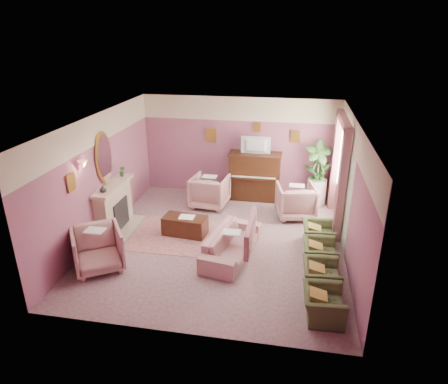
% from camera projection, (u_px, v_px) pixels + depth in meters
% --- Properties ---
extents(floor, '(5.50, 6.00, 0.01)m').
position_uv_depth(floor, '(219.00, 242.00, 9.10)').
color(floor, gray).
rests_on(floor, ground).
extents(ceiling, '(5.50, 6.00, 0.01)m').
position_uv_depth(ceiling, '(219.00, 120.00, 8.04)').
color(ceiling, silver).
rests_on(ceiling, wall_back).
extents(wall_back, '(5.50, 0.02, 2.80)m').
position_uv_depth(wall_back, '(239.00, 147.00, 11.30)').
color(wall_back, '#74436A').
rests_on(wall_back, floor).
extents(wall_front, '(5.50, 0.02, 2.80)m').
position_uv_depth(wall_front, '(180.00, 258.00, 5.84)').
color(wall_front, '#74436A').
rests_on(wall_front, floor).
extents(wall_left, '(0.02, 6.00, 2.80)m').
position_uv_depth(wall_left, '(100.00, 177.00, 9.02)').
color(wall_left, '#74436A').
rests_on(wall_left, floor).
extents(wall_right, '(0.02, 6.00, 2.80)m').
position_uv_depth(wall_right, '(351.00, 193.00, 8.11)').
color(wall_right, '#74436A').
rests_on(wall_right, floor).
extents(picture_rail_band, '(5.50, 0.01, 0.65)m').
position_uv_depth(picture_rail_band, '(240.00, 109.00, 10.88)').
color(picture_rail_band, beige).
rests_on(picture_rail_band, wall_back).
extents(stripe_panel, '(0.01, 3.00, 2.15)m').
position_uv_depth(stripe_panel, '(343.00, 185.00, 9.42)').
color(stripe_panel, beige).
rests_on(stripe_panel, wall_right).
extents(fireplace_surround, '(0.30, 1.40, 1.10)m').
position_uv_depth(fireplace_surround, '(114.00, 208.00, 9.50)').
color(fireplace_surround, '#C3AE91').
rests_on(fireplace_surround, floor).
extents(fireplace_inset, '(0.18, 0.72, 0.68)m').
position_uv_depth(fireplace_inset, '(119.00, 214.00, 9.54)').
color(fireplace_inset, '#262626').
rests_on(fireplace_inset, floor).
extents(fire_ember, '(0.06, 0.54, 0.10)m').
position_uv_depth(fire_ember, '(121.00, 221.00, 9.60)').
color(fire_ember, '#FF4F0C').
rests_on(fire_ember, floor).
extents(mantel_shelf, '(0.40, 1.55, 0.07)m').
position_uv_depth(mantel_shelf, '(113.00, 186.00, 9.28)').
color(mantel_shelf, '#C3AE91').
rests_on(mantel_shelf, fireplace_surround).
extents(hearth, '(0.55, 1.50, 0.02)m').
position_uv_depth(hearth, '(124.00, 229.00, 9.67)').
color(hearth, '#C3AE91').
rests_on(hearth, floor).
extents(mirror_frame, '(0.04, 0.72, 1.20)m').
position_uv_depth(mirror_frame, '(104.00, 157.00, 9.05)').
color(mirror_frame, gold).
rests_on(mirror_frame, wall_left).
extents(mirror_glass, '(0.01, 0.60, 1.06)m').
position_uv_depth(mirror_glass, '(105.00, 157.00, 9.04)').
color(mirror_glass, white).
rests_on(mirror_glass, wall_left).
extents(sconce_shade, '(0.20, 0.20, 0.16)m').
position_uv_depth(sconce_shade, '(83.00, 164.00, 8.01)').
color(sconce_shade, '#FF9075').
rests_on(sconce_shade, wall_left).
extents(piano, '(1.40, 0.60, 1.30)m').
position_uv_depth(piano, '(255.00, 177.00, 11.21)').
color(piano, '#32190C').
rests_on(piano, floor).
extents(piano_keyshelf, '(1.30, 0.12, 0.06)m').
position_uv_depth(piano_keyshelf, '(253.00, 179.00, 10.86)').
color(piano_keyshelf, '#32190C').
rests_on(piano_keyshelf, piano).
extents(piano_keys, '(1.20, 0.08, 0.02)m').
position_uv_depth(piano_keys, '(253.00, 177.00, 10.85)').
color(piano_keys, silver).
rests_on(piano_keys, piano).
extents(piano_top, '(1.45, 0.65, 0.04)m').
position_uv_depth(piano_top, '(255.00, 154.00, 10.96)').
color(piano_top, '#32190C').
rests_on(piano_top, piano).
extents(television, '(0.80, 0.12, 0.48)m').
position_uv_depth(television, '(255.00, 144.00, 10.80)').
color(television, '#262626').
rests_on(television, piano).
extents(print_back_left, '(0.30, 0.03, 0.38)m').
position_uv_depth(print_back_left, '(211.00, 135.00, 11.27)').
color(print_back_left, gold).
rests_on(print_back_left, wall_back).
extents(print_back_right, '(0.26, 0.03, 0.34)m').
position_uv_depth(print_back_right, '(295.00, 137.00, 10.86)').
color(print_back_right, gold).
rests_on(print_back_right, wall_back).
extents(print_back_mid, '(0.22, 0.03, 0.26)m').
position_uv_depth(print_back_mid, '(257.00, 127.00, 10.95)').
color(print_back_mid, gold).
rests_on(print_back_mid, wall_back).
extents(print_left_wall, '(0.03, 0.28, 0.36)m').
position_uv_depth(print_left_wall, '(71.00, 182.00, 7.80)').
color(print_left_wall, gold).
rests_on(print_left_wall, wall_left).
extents(window_blind, '(0.03, 1.40, 1.80)m').
position_uv_depth(window_blind, '(343.00, 157.00, 9.42)').
color(window_blind, silver).
rests_on(window_blind, wall_right).
extents(curtain_left, '(0.16, 0.34, 2.60)m').
position_uv_depth(curtain_left, '(342.00, 186.00, 8.74)').
color(curtain_left, '#975660').
rests_on(curtain_left, floor).
extents(curtain_right, '(0.16, 0.34, 2.60)m').
position_uv_depth(curtain_right, '(335.00, 161.00, 10.42)').
color(curtain_right, '#975660').
rests_on(curtain_right, floor).
extents(pelmet, '(0.16, 2.20, 0.16)m').
position_uv_depth(pelmet, '(344.00, 121.00, 9.10)').
color(pelmet, '#975660').
rests_on(pelmet, wall_right).
extents(mantel_plant, '(0.16, 0.16, 0.28)m').
position_uv_depth(mantel_plant, '(122.00, 171.00, 9.72)').
color(mantel_plant, '#325D29').
rests_on(mantel_plant, mantel_shelf).
extents(mantel_vase, '(0.16, 0.16, 0.16)m').
position_uv_depth(mantel_vase, '(103.00, 189.00, 8.78)').
color(mantel_vase, beige).
rests_on(mantel_vase, mantel_shelf).
extents(area_rug, '(2.52, 1.82, 0.01)m').
position_uv_depth(area_rug, '(187.00, 236.00, 9.35)').
color(area_rug, '#A86463').
rests_on(area_rug, floor).
extents(coffee_table, '(1.05, 0.60, 0.45)m').
position_uv_depth(coffee_table, '(185.00, 226.00, 9.36)').
color(coffee_table, '#391D10').
rests_on(coffee_table, floor).
extents(table_paper, '(0.35, 0.28, 0.01)m').
position_uv_depth(table_paper, '(187.00, 217.00, 9.26)').
color(table_paper, white).
rests_on(table_paper, coffee_table).
extents(sofa, '(0.65, 1.95, 0.79)m').
position_uv_depth(sofa, '(232.00, 239.00, 8.42)').
color(sofa, tan).
rests_on(sofa, floor).
extents(sofa_throw, '(0.10, 1.48, 0.54)m').
position_uv_depth(sofa_throw, '(251.00, 232.00, 8.27)').
color(sofa_throw, '#975660').
rests_on(sofa_throw, sofa).
extents(floral_armchair_left, '(0.92, 0.92, 0.96)m').
position_uv_depth(floral_armchair_left, '(210.00, 190.00, 10.77)').
color(floral_armchair_left, tan).
rests_on(floral_armchair_left, floor).
extents(floral_armchair_right, '(0.92, 0.92, 0.96)m').
position_uv_depth(floral_armchair_right, '(296.00, 199.00, 10.15)').
color(floral_armchair_right, tan).
rests_on(floral_armchair_right, floor).
extents(floral_armchair_front, '(0.92, 0.92, 0.96)m').
position_uv_depth(floral_armchair_front, '(97.00, 247.00, 7.93)').
color(floral_armchair_front, tan).
rests_on(floral_armchair_front, floor).
extents(olive_chair_a, '(0.55, 0.78, 0.67)m').
position_uv_depth(olive_chair_a, '(324.00, 300.00, 6.61)').
color(olive_chair_a, '#47532C').
rests_on(olive_chair_a, floor).
extents(olive_chair_b, '(0.55, 0.78, 0.67)m').
position_uv_depth(olive_chair_b, '(321.00, 273.00, 7.35)').
color(olive_chair_b, '#47532C').
rests_on(olive_chair_b, floor).
extents(olive_chair_c, '(0.55, 0.78, 0.67)m').
position_uv_depth(olive_chair_c, '(320.00, 250.00, 8.10)').
color(olive_chair_c, '#47532C').
rests_on(olive_chair_c, floor).
extents(olive_chair_d, '(0.55, 0.78, 0.67)m').
position_uv_depth(olive_chair_d, '(318.00, 231.00, 8.85)').
color(olive_chair_d, '#47532C').
rests_on(olive_chair_d, floor).
extents(side_table, '(0.52, 0.52, 0.70)m').
position_uv_depth(side_table, '(316.00, 191.00, 11.00)').
color(side_table, white).
rests_on(side_table, floor).
extents(side_plant_big, '(0.30, 0.30, 0.34)m').
position_uv_depth(side_plant_big, '(318.00, 174.00, 10.80)').
color(side_plant_big, '#325D29').
rests_on(side_plant_big, side_table).
extents(side_plant_small, '(0.16, 0.16, 0.28)m').
position_uv_depth(side_plant_small, '(323.00, 176.00, 10.70)').
color(side_plant_small, '#325D29').
rests_on(side_plant_small, side_table).
extents(palm_pot, '(0.34, 0.34, 0.34)m').
position_uv_depth(palm_pot, '(315.00, 198.00, 11.04)').
color(palm_pot, '#914E42').
rests_on(palm_pot, floor).
extents(palm_plant, '(0.76, 0.76, 1.44)m').
position_uv_depth(palm_plant, '(318.00, 167.00, 10.70)').
color(palm_plant, '#325D29').
rests_on(palm_plant, palm_pot).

